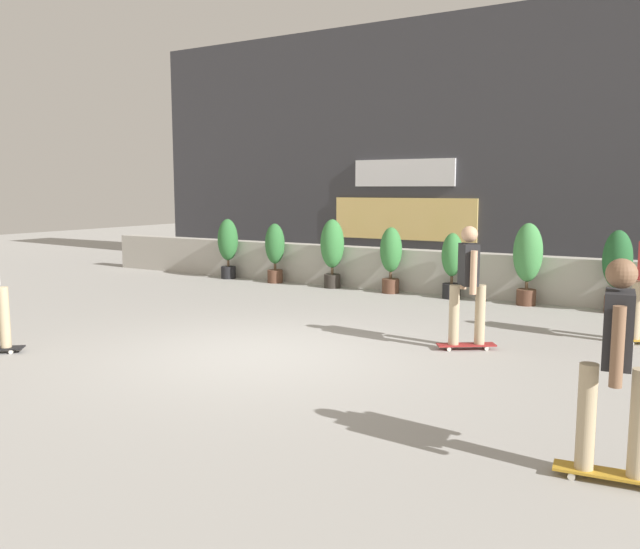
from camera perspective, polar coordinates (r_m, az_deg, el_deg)
ground_plane at (r=8.79m, az=-5.04°, el=-6.93°), size 48.00×48.00×0.00m
planter_wall at (r=13.94m, az=9.51°, el=0.26°), size 18.00×0.40×0.90m
building_backdrop at (r=17.65m, az=14.51°, el=10.74°), size 20.00×2.08×6.50m
potted_plant_0 at (r=16.04m, az=-8.08°, el=2.64°), size 0.49×0.49×1.46m
potted_plant_1 at (r=15.21m, az=-3.98°, el=2.24°), size 0.46×0.46×1.39m
potted_plant_2 at (r=14.38m, az=1.08°, el=2.33°), size 0.52×0.52×1.52m
potted_plant_3 at (r=13.75m, az=6.23°, el=1.66°), size 0.46×0.46×1.39m
potted_plant_4 at (r=13.26m, az=11.51°, el=1.08°), size 0.42×0.42×1.32m
potted_plant_5 at (r=12.83m, az=17.75°, el=1.44°), size 0.54×0.54×1.56m
potted_plant_6 at (r=12.58m, az=24.60°, el=0.75°), size 0.50×0.50×1.47m
skater_far_right at (r=9.03m, az=12.85°, el=-0.62°), size 0.77×0.61×1.70m
skater_by_wall_left at (r=5.29m, az=24.54°, el=-6.87°), size 0.82×0.56×1.70m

